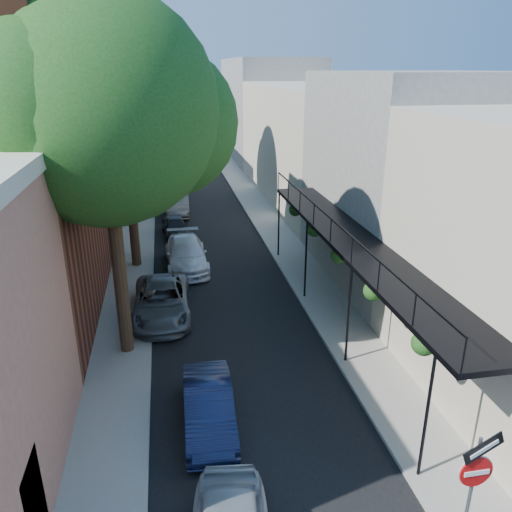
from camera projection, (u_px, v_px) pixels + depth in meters
name	position (u px, v px, depth m)	size (l,w,h in m)	color
road_surface	(197.00, 202.00, 36.14)	(6.00, 64.00, 0.01)	black
sidewalk_left	(141.00, 204.00, 35.45)	(2.00, 64.00, 0.12)	gray
sidewalk_right	(252.00, 199.00, 36.80)	(2.00, 64.00, 0.12)	gray
buildings_left	(49.00, 138.00, 31.69)	(10.10, 59.10, 12.00)	tan
buildings_right	(321.00, 138.00, 35.62)	(9.80, 55.00, 10.00)	#BEB29C
sign_post	(475.00, 476.00, 9.25)	(0.89, 0.17, 2.99)	#595B60
oak_near	(119.00, 113.00, 14.63)	(7.48, 6.80, 11.42)	#382516
oak_mid	(133.00, 117.00, 22.24)	(6.60, 6.00, 10.20)	#382516
oak_far	(139.00, 83.00, 30.14)	(7.70, 7.00, 11.90)	#382516
parked_car_b	(209.00, 407.00, 13.37)	(1.30, 3.72, 1.23)	#131A3B
parked_car_c	(162.00, 301.00, 19.33)	(2.16, 4.68, 1.30)	slate
parked_car_d	(186.00, 254.00, 24.12)	(1.92, 4.71, 1.37)	white
parked_car_e	(175.00, 226.00, 28.74)	(1.33, 3.29, 1.12)	black
parked_car_f	(178.00, 204.00, 32.93)	(1.45, 4.16, 1.37)	#6B625A
parked_car_g	(173.00, 188.00, 37.84)	(1.98, 4.28, 1.19)	gray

